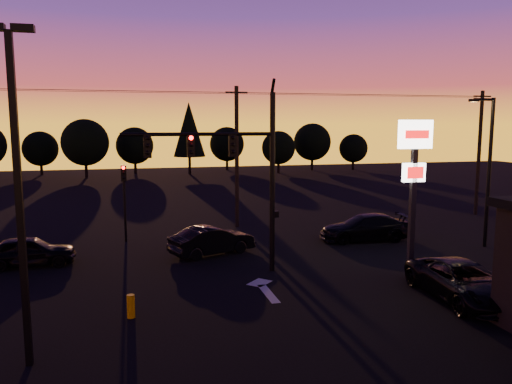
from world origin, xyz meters
TOP-DOWN VIEW (x-y plane):
  - ground at (0.00, 0.00)m, footprint 120.00×120.00m
  - lane_arrow at (0.50, 1.67)m, footprint 1.20×3.10m
  - traffic_signal_mast at (-0.10, 3.99)m, footprint 6.79×0.52m
  - secondary_signal at (-5.00, 11.49)m, footprint 0.30×0.31m
  - parking_lot_light at (-7.50, -3.00)m, footprint 1.25×0.30m
  - pylon_sign at (7.00, 1.50)m, footprint 1.50×0.28m
  - streetlight at (13.91, 5.50)m, footprint 1.55×0.35m
  - utility_pole_1 at (2.00, 14.00)m, footprint 1.40×0.26m
  - utility_pole_2 at (20.00, 14.00)m, footprint 1.40×0.26m
  - power_wires at (2.00, 14.00)m, footprint 36.00×1.22m
  - bollard at (-4.75, -0.20)m, footprint 0.27×0.27m
  - tree_1 at (-16.00, 53.00)m, footprint 4.54×4.54m
  - tree_2 at (-10.00, 48.00)m, footprint 5.77×5.78m
  - tree_3 at (-4.00, 52.00)m, footprint 4.95×4.95m
  - tree_4 at (3.00, 49.00)m, footprint 4.18×4.18m
  - tree_5 at (9.00, 54.00)m, footprint 4.95×4.95m
  - tree_6 at (15.00, 48.00)m, footprint 4.54×4.54m
  - tree_7 at (21.00, 51.00)m, footprint 5.36×5.36m
  - tree_8 at (27.00, 50.00)m, footprint 4.12×4.12m
  - car_left at (-9.37, 7.52)m, footprint 4.22×1.86m
  - car_mid at (-0.67, 7.51)m, footprint 4.67×3.03m
  - car_right at (8.31, 8.46)m, footprint 5.31×2.51m
  - suv_parked at (7.45, -1.48)m, footprint 2.67×5.34m

SIDE VIEW (x-z plane):
  - ground at x=0.00m, z-range 0.00..0.00m
  - lane_arrow at x=0.50m, z-range 0.00..0.01m
  - bollard at x=-4.75m, z-range 0.00..0.81m
  - car_left at x=-9.37m, z-range 0.00..1.41m
  - car_mid at x=-0.67m, z-range 0.00..1.45m
  - suv_parked at x=7.45m, z-range 0.00..1.45m
  - car_right at x=8.31m, z-range 0.00..1.50m
  - secondary_signal at x=-5.00m, z-range 0.69..5.04m
  - tree_8 at x=27.00m, z-range 0.53..5.71m
  - tree_1 at x=-16.00m, z-range 0.58..6.29m
  - tree_6 at x=15.00m, z-range 0.58..6.29m
  - tree_3 at x=-4.00m, z-range 0.63..6.86m
  - tree_5 at x=9.00m, z-range 0.63..6.86m
  - tree_7 at x=21.00m, z-range 0.69..7.43m
  - tree_2 at x=-10.00m, z-range 0.74..8.00m
  - streetlight at x=13.91m, z-range 0.42..8.42m
  - utility_pole_1 at x=2.00m, z-range 0.09..9.09m
  - utility_pole_2 at x=20.00m, z-range 0.09..9.09m
  - pylon_sign at x=7.00m, z-range 1.51..8.31m
  - traffic_signal_mast at x=-0.10m, z-range 0.65..9.23m
  - parking_lot_light at x=-7.50m, z-range 0.70..9.84m
  - tree_4 at x=3.00m, z-range 1.18..10.68m
  - power_wires at x=2.00m, z-range 8.53..8.60m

